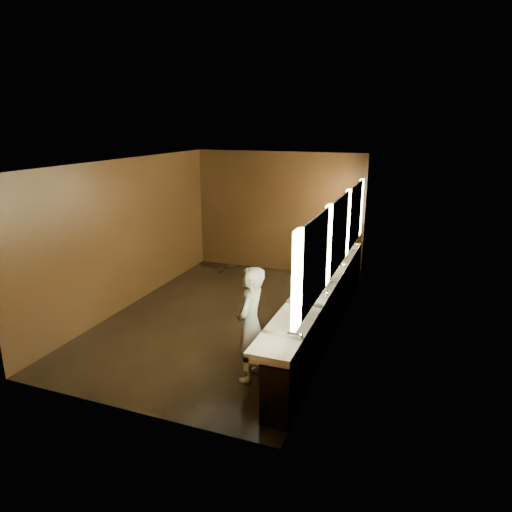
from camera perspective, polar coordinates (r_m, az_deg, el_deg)
The scene contains 10 objects.
floor at distance 8.44m, azimuth -3.76°, elevation -7.62°, with size 6.00×6.00×0.00m, color black.
ceiling at distance 7.74m, azimuth -4.15°, elevation 11.68°, with size 4.00×6.00×0.02m, color #2D2D2B.
wall_back at distance 10.70m, azimuth 2.74°, elevation 5.45°, with size 4.00×0.02×2.80m, color black.
wall_front at distance 5.53m, azimuth -16.97°, elevation -5.91°, with size 4.00×0.02×2.80m, color black.
wall_left at distance 8.97m, azimuth -15.67°, elevation 2.70°, with size 0.02×6.00×2.80m, color black.
wall_right at distance 7.39m, azimuth 10.31°, elevation 0.19°, with size 0.02×6.00×2.80m, color black.
sink_counter at distance 7.73m, azimuth 8.46°, elevation -6.11°, with size 0.55×5.40×1.01m.
mirror_band at distance 7.31m, azimuth 10.30°, elevation 2.84°, with size 0.06×5.03×1.15m.
person at distance 6.22m, azimuth -0.72°, elevation -8.53°, with size 0.59×0.39×1.62m, color #86B0C8.
trash_bin at distance 6.98m, azimuth 4.78°, elevation -10.63°, with size 0.34×0.34×0.53m, color black.
Camera 1 is at (3.22, -7.00, 3.43)m, focal length 32.00 mm.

